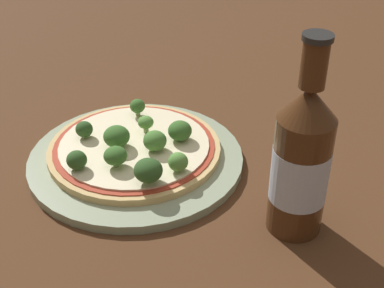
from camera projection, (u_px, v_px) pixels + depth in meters
ground_plane at (144, 164)px, 0.74m from camera, size 3.00×3.00×0.00m
plate at (137, 158)px, 0.74m from camera, size 0.29×0.29×0.01m
pizza at (134, 148)px, 0.74m from camera, size 0.24×0.24×0.01m
broccoli_floret_0 at (148, 170)px, 0.65m from camera, size 0.04×0.04×0.03m
broccoli_floret_1 at (154, 142)px, 0.71m from camera, size 0.03×0.03×0.03m
broccoli_floret_2 at (115, 156)px, 0.68m from camera, size 0.03×0.03×0.03m
broccoli_floret_3 at (146, 123)px, 0.75m from camera, size 0.02×0.02×0.03m
broccoli_floret_4 at (77, 160)px, 0.68m from camera, size 0.03×0.03×0.03m
broccoli_floret_5 at (137, 106)px, 0.79m from camera, size 0.02×0.02×0.03m
broccoli_floret_6 at (180, 131)px, 0.73m from camera, size 0.03×0.03×0.03m
broccoli_floret_7 at (178, 162)px, 0.67m from camera, size 0.03×0.03×0.03m
broccoli_floret_8 at (117, 136)px, 0.72m from camera, size 0.04×0.04×0.03m
broccoli_floret_9 at (84, 129)px, 0.74m from camera, size 0.02×0.02×0.02m
beer_bottle at (301, 161)px, 0.58m from camera, size 0.06×0.06×0.24m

